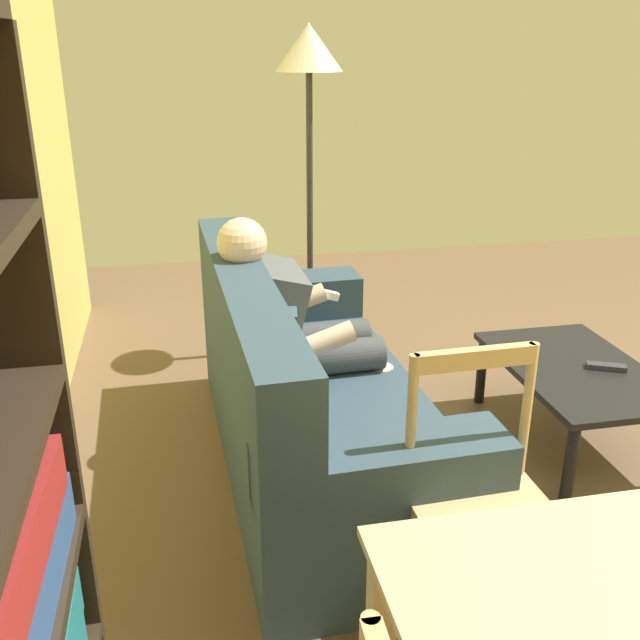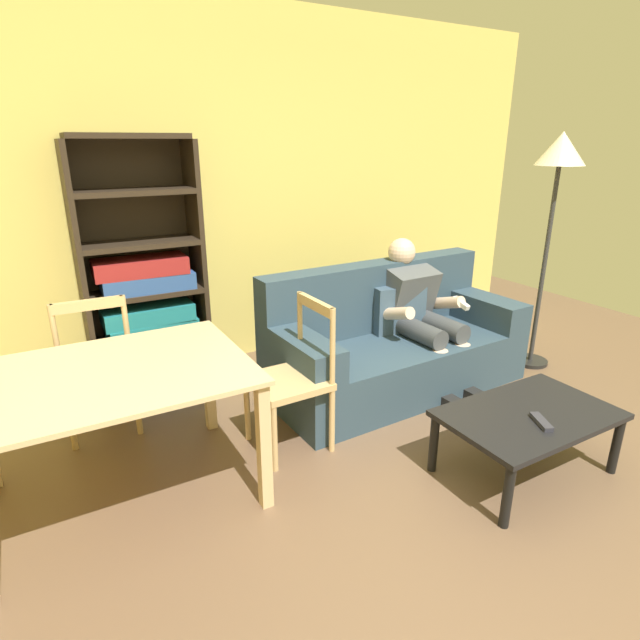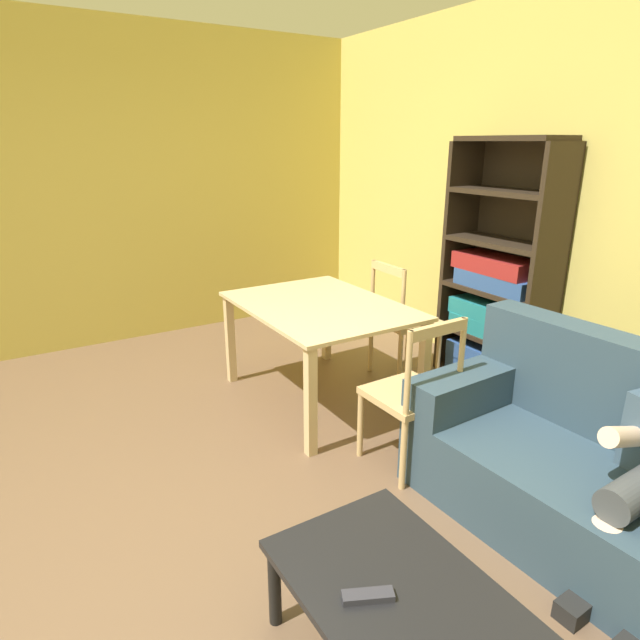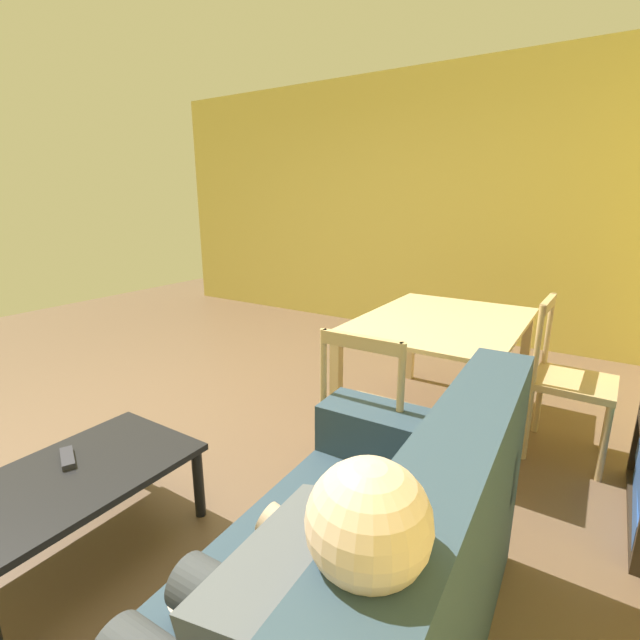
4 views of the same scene
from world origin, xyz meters
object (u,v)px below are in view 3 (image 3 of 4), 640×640
object	(u,v)px
dining_chair_near_wall	(403,321)
dining_chair_facing_couch	(412,395)
dining_table	(320,317)
tv_remote	(368,596)
bookshelf	(498,293)
couch	(627,487)
coffee_table	(403,606)

from	to	relation	value
dining_chair_near_wall	dining_chair_facing_couch	xyz separation A→B (m)	(0.99, -0.76, -0.02)
dining_table	dining_chair_facing_couch	bearing A→B (deg)	0.04
tv_remote	dining_chair_facing_couch	size ratio (longest dim) A/B	0.19
bookshelf	couch	bearing A→B (deg)	-30.39
dining_table	dining_chair_facing_couch	distance (m)	1.01
tv_remote	bookshelf	distance (m)	2.76
tv_remote	dining_chair_near_wall	xyz separation A→B (m)	(-1.94, 1.76, 0.07)
tv_remote	dining_chair_near_wall	size ratio (longest dim) A/B	0.18
coffee_table	dining_table	size ratio (longest dim) A/B	0.72
dining_chair_near_wall	tv_remote	bearing A→B (deg)	-42.24
couch	dining_chair_facing_couch	world-z (taller)	couch
tv_remote	dining_chair_facing_couch	world-z (taller)	dining_chair_facing_couch
couch	dining_table	bearing A→B (deg)	-169.66
dining_chair_near_wall	bookshelf	bearing A→B (deg)	50.49
dining_table	dining_chair_near_wall	world-z (taller)	dining_chair_near_wall
bookshelf	coffee_table	bearing A→B (deg)	-54.70
bookshelf	dining_table	bearing A→B (deg)	-108.80
bookshelf	dining_chair_near_wall	xyz separation A→B (m)	(-0.44, -0.53, -0.25)
dining_chair_near_wall	dining_table	bearing A→B (deg)	-89.93
dining_table	dining_chair_near_wall	xyz separation A→B (m)	(-0.00, 0.76, -0.16)
couch	dining_table	size ratio (longest dim) A/B	1.49
tv_remote	bookshelf	xyz separation A→B (m)	(-1.50, 2.29, 0.32)
coffee_table	bookshelf	xyz separation A→B (m)	(-1.55, 2.18, 0.38)
coffee_table	dining_table	distance (m)	2.20
coffee_table	bookshelf	distance (m)	2.70
coffee_table	dining_chair_facing_couch	bearing A→B (deg)	138.12
tv_remote	dining_chair_near_wall	world-z (taller)	dining_chair_near_wall
coffee_table	tv_remote	world-z (taller)	tv_remote
couch	coffee_table	size ratio (longest dim) A/B	2.06
couch	coffee_table	xyz separation A→B (m)	(-0.03, -1.26, 0.00)
couch	tv_remote	bearing A→B (deg)	-93.16
coffee_table	dining_table	world-z (taller)	dining_table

